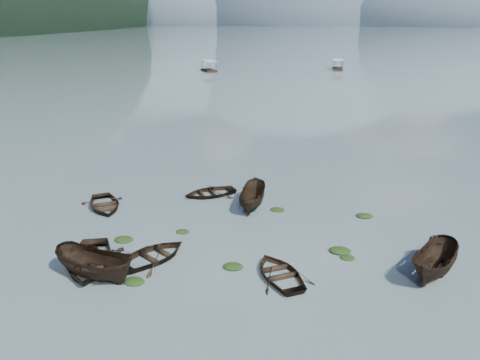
% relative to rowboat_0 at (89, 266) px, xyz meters
% --- Properties ---
extents(ground_plane, '(2400.00, 2400.00, 0.00)m').
position_rel_rowboat_0_xyz_m(ground_plane, '(6.59, -1.80, 0.00)').
color(ground_plane, '#516366').
extents(haze_mtn_a, '(520.00, 520.00, 280.00)m').
position_rel_rowboat_0_xyz_m(haze_mtn_a, '(-253.41, 898.20, 0.00)').
color(haze_mtn_a, '#475666').
rests_on(haze_mtn_a, ground).
extents(haze_mtn_b, '(520.00, 520.00, 340.00)m').
position_rel_rowboat_0_xyz_m(haze_mtn_b, '(-53.41, 898.20, 0.00)').
color(haze_mtn_b, '#475666').
rests_on(haze_mtn_b, ground).
extents(haze_mtn_c, '(520.00, 520.00, 260.00)m').
position_rel_rowboat_0_xyz_m(haze_mtn_c, '(146.59, 898.20, 0.00)').
color(haze_mtn_c, '#475666').
rests_on(haze_mtn_c, ground).
extents(rowboat_0, '(5.16, 6.04, 1.06)m').
position_rel_rowboat_0_xyz_m(rowboat_0, '(0.00, 0.00, 0.00)').
color(rowboat_0, black).
rests_on(rowboat_0, ground).
extents(rowboat_1, '(4.95, 5.30, 0.89)m').
position_rel_rowboat_0_xyz_m(rowboat_1, '(3.24, 1.42, 0.00)').
color(rowboat_1, black).
rests_on(rowboat_1, ground).
extents(rowboat_2, '(5.31, 3.15, 1.93)m').
position_rel_rowboat_0_xyz_m(rowboat_2, '(0.98, -1.06, 0.00)').
color(rowboat_2, black).
rests_on(rowboat_2, ground).
extents(rowboat_3, '(4.56, 4.95, 0.84)m').
position_rel_rowboat_0_xyz_m(rowboat_3, '(10.54, 0.90, 0.00)').
color(rowboat_3, black).
rests_on(rowboat_3, ground).
extents(rowboat_5, '(3.80, 5.14, 1.87)m').
position_rel_rowboat_0_xyz_m(rowboat_5, '(18.63, 2.61, 0.00)').
color(rowboat_5, black).
rests_on(rowboat_5, ground).
extents(rowboat_6, '(5.01, 5.36, 0.90)m').
position_rel_rowboat_0_xyz_m(rowboat_6, '(-2.98, 7.95, 0.00)').
color(rowboat_6, black).
rests_on(rowboat_6, ground).
extents(rowboat_7, '(5.01, 4.72, 0.85)m').
position_rel_rowboat_0_xyz_m(rowboat_7, '(3.89, 11.85, 0.00)').
color(rowboat_7, black).
rests_on(rowboat_7, ground).
extents(rowboat_8, '(1.70, 4.51, 1.74)m').
position_rel_rowboat_0_xyz_m(rowboat_8, '(7.47, 10.20, 0.00)').
color(rowboat_8, black).
rests_on(rowboat_8, ground).
extents(weed_clump_0, '(1.10, 0.90, 0.24)m').
position_rel_rowboat_0_xyz_m(weed_clump_0, '(3.14, -1.11, 0.00)').
color(weed_clump_0, black).
rests_on(weed_clump_0, ground).
extents(weed_clump_1, '(0.89, 0.71, 0.20)m').
position_rel_rowboat_0_xyz_m(weed_clump_1, '(3.80, 5.13, 0.00)').
color(weed_clump_1, black).
rests_on(weed_clump_1, ground).
extents(weed_clump_2, '(1.14, 0.91, 0.25)m').
position_rel_rowboat_0_xyz_m(weed_clump_2, '(7.89, 1.37, 0.00)').
color(weed_clump_2, black).
rests_on(weed_clump_2, ground).
extents(weed_clump_3, '(0.85, 0.72, 0.19)m').
position_rel_rowboat_0_xyz_m(weed_clump_3, '(14.13, 3.63, 0.00)').
color(weed_clump_3, black).
rests_on(weed_clump_3, ground).
extents(weed_clump_4, '(1.29, 1.02, 0.27)m').
position_rel_rowboat_0_xyz_m(weed_clump_4, '(13.72, 4.36, 0.00)').
color(weed_clump_4, black).
rests_on(weed_clump_4, ground).
extents(weed_clump_5, '(1.19, 0.96, 0.25)m').
position_rel_rowboat_0_xyz_m(weed_clump_5, '(0.57, 3.33, 0.00)').
color(weed_clump_5, black).
rests_on(weed_clump_5, ground).
extents(weed_clump_6, '(1.03, 0.86, 0.21)m').
position_rel_rowboat_0_xyz_m(weed_clump_6, '(9.37, 9.86, 0.00)').
color(weed_clump_6, black).
rests_on(weed_clump_6, ground).
extents(weed_clump_7, '(1.15, 0.92, 0.25)m').
position_rel_rowboat_0_xyz_m(weed_clump_7, '(15.43, 9.88, 0.00)').
color(weed_clump_7, black).
rests_on(weed_clump_7, ground).
extents(pontoon_left, '(5.55, 6.88, 2.46)m').
position_rel_rowboat_0_xyz_m(pontoon_left, '(-17.83, 95.91, 0.00)').
color(pontoon_left, black).
rests_on(pontoon_left, ground).
extents(pontoon_centre, '(2.66, 6.32, 2.42)m').
position_rel_rowboat_0_xyz_m(pontoon_centre, '(14.06, 106.20, 0.00)').
color(pontoon_centre, black).
rests_on(pontoon_centre, ground).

